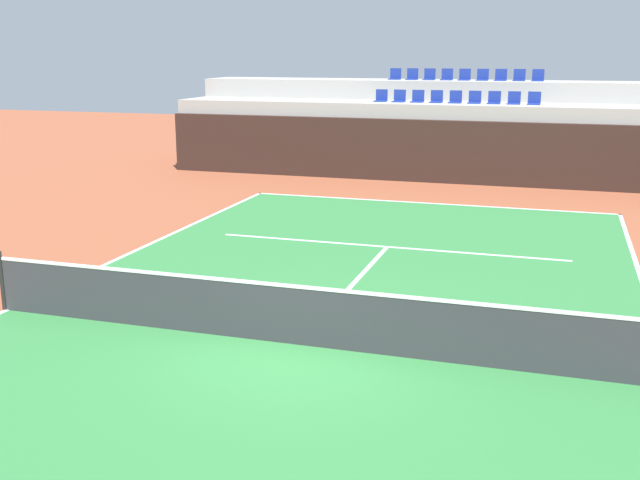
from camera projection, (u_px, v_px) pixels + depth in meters
The scene contains 12 objects.
ground_plane at pixel (298, 345), 11.85m from camera, with size 80.00×80.00×0.00m, color brown.
court_surface at pixel (298, 345), 11.85m from camera, with size 11.00×24.00×0.01m, color #2D7238.
baseline_far at pixel (427, 203), 22.90m from camera, with size 11.00×0.10×0.00m, color white.
sideline_left at pixel (7, 310), 13.44m from camera, with size 0.10×24.00×0.00m, color white.
service_line_far at pixel (387, 247), 17.77m from camera, with size 8.26×0.10×0.00m, color white.
centre_service_line at pixel (351, 286), 14.81m from camera, with size 0.10×6.40×0.00m, color white.
back_wall at pixel (448, 152), 26.25m from camera, with size 20.81×0.30×2.17m, color black.
stands_tier_lower at pixel (453, 141), 27.44m from camera, with size 20.81×2.40×2.67m, color #9E9E99.
stands_tier_upper at pixel (462, 125), 29.57m from camera, with size 20.81×2.40×3.39m, color #9E9E99.
seating_row_lower at pixel (455, 99), 27.17m from camera, with size 5.90×0.44×0.44m.
seating_row_upper at pixel (465, 77), 29.22m from camera, with size 5.90×0.44×0.44m.
tennis_net at pixel (297, 314), 11.72m from camera, with size 11.08×0.08×1.07m.
Camera 1 is at (3.68, -10.48, 4.45)m, focal length 42.59 mm.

